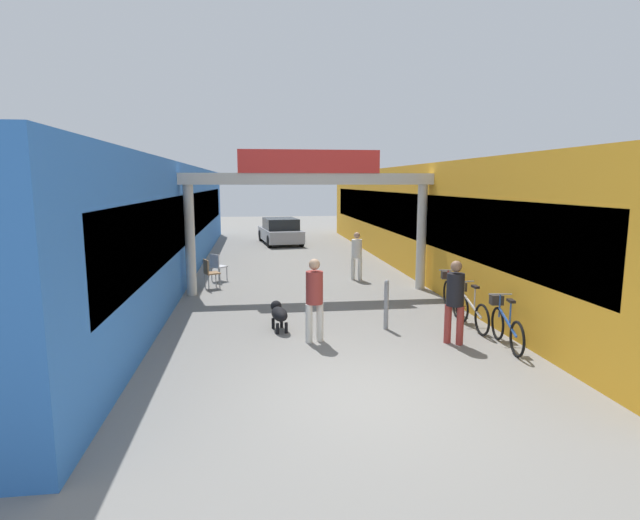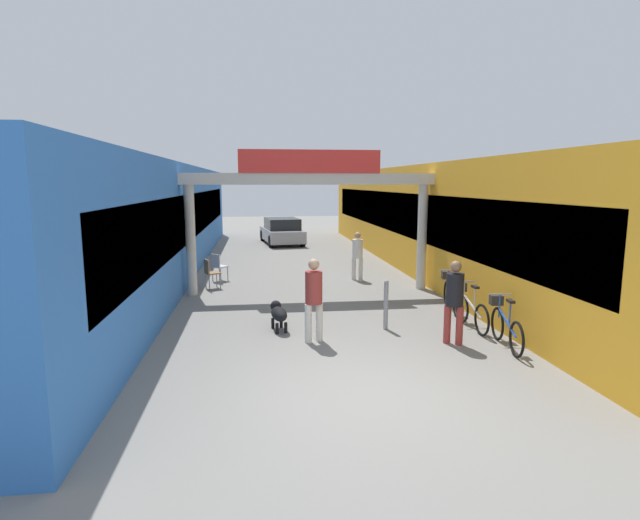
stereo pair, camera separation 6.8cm
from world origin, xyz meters
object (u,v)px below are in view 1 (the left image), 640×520
bicycle_blue_nearest (505,324)px  bollard_post_metal (386,304)px  parked_car_silver (280,231)px  pedestrian_companion (455,297)px  bicycle_silver_second (470,308)px  cafe_chair_aluminium_farther (217,265)px  pedestrian_with_dog (314,295)px  bicycle_red_third (451,293)px  pedestrian_carrying_crate (357,253)px  cafe_chair_wood_nearer (209,271)px  dog_on_leash (279,313)px

bicycle_blue_nearest → bollard_post_metal: bearing=144.8°
parked_car_silver → pedestrian_companion: bearing=-81.4°
bicycle_silver_second → cafe_chair_aluminium_farther: bearing=134.5°
parked_car_silver → pedestrian_with_dog: bearing=-90.6°
bicycle_silver_second → parked_car_silver: bearing=102.0°
bicycle_red_third → bollard_post_metal: bollard_post_metal is taller
cafe_chair_aluminium_farther → pedestrian_carrying_crate: bearing=-4.4°
pedestrian_carrying_crate → cafe_chair_wood_nearer: pedestrian_carrying_crate is taller
bicycle_blue_nearest → parked_car_silver: (-3.46, 16.99, 0.21)m
bicycle_blue_nearest → pedestrian_companion: bearing=164.6°
bicycle_red_third → cafe_chair_aluminium_farther: 7.51m
bicycle_silver_second → pedestrian_carrying_crate: bearing=103.7°
dog_on_leash → bollard_post_metal: (2.31, -0.23, 0.18)m
bicycle_red_third → cafe_chair_wood_nearer: 7.02m
pedestrian_with_dog → dog_on_leash: 1.26m
dog_on_leash → cafe_chair_aluminium_farther: (-1.69, 5.63, 0.17)m
bicycle_silver_second → cafe_chair_wood_nearer: bicycle_silver_second is taller
pedestrian_companion → bicycle_blue_nearest: (0.93, -0.26, -0.51)m
bicycle_red_third → parked_car_silver: 14.64m
pedestrian_carrying_crate → bicycle_silver_second: bearing=-76.3°
pedestrian_with_dog → bicycle_silver_second: 3.58m
pedestrian_with_dog → pedestrian_companion: bearing=-10.2°
pedestrian_with_dog → pedestrian_carrying_crate: (2.13, 6.18, -0.07)m
cafe_chair_aluminium_farther → bicycle_red_third: bearing=-36.8°
bicycle_blue_nearest → bicycle_red_third: same height
pedestrian_companion → cafe_chair_aluminium_farther: bearing=125.9°
dog_on_leash → cafe_chair_aluminium_farther: 5.88m
bicycle_silver_second → parked_car_silver: (-3.32, 15.68, 0.21)m
bicycle_red_third → pedestrian_with_dog: bearing=-150.9°
bicycle_silver_second → bicycle_blue_nearest: bearing=-84.1°
bicycle_blue_nearest → cafe_chair_aluminium_farther: bearing=129.5°
cafe_chair_wood_nearer → bollard_post_metal: bearing=-48.7°
pedestrian_companion → cafe_chair_aluminium_farther: size_ratio=1.87×
pedestrian_carrying_crate → cafe_chair_aluminium_farther: bearing=175.6°
dog_on_leash → cafe_chair_aluminium_farther: size_ratio=0.94×
pedestrian_companion → bicycle_red_third: 2.74m
dog_on_leash → bicycle_red_third: bicycle_red_third is taller
pedestrian_companion → bicycle_red_third: (0.95, 2.52, -0.51)m
pedestrian_carrying_crate → bicycle_red_third: size_ratio=0.93×
bicycle_blue_nearest → bicycle_silver_second: (-0.14, 1.31, 0.00)m
pedestrian_with_dog → pedestrian_companion: pedestrian_with_dog is taller
pedestrian_with_dog → bicycle_red_third: (3.66, 2.03, -0.52)m
dog_on_leash → parked_car_silver: 15.38m
pedestrian_carrying_crate → cafe_chair_wood_nearer: bearing=-170.4°
cafe_chair_wood_nearer → bicycle_blue_nearest: bearing=-45.0°
bicycle_silver_second → bollard_post_metal: bollard_post_metal is taller
pedestrian_with_dog → pedestrian_companion: (2.71, -0.49, -0.01)m
pedestrian_carrying_crate → cafe_chair_aluminium_farther: pedestrian_carrying_crate is taller
pedestrian_companion → bicycle_silver_second: (0.80, 1.06, -0.51)m
bollard_post_metal → parked_car_silver: parked_car_silver is taller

